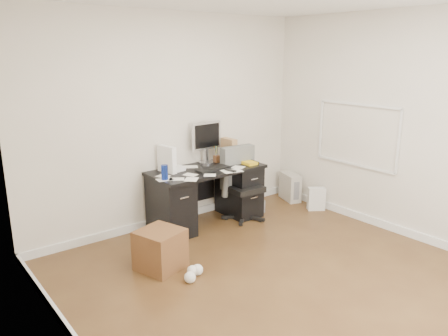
# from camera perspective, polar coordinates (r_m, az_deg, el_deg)

# --- Properties ---
(ground) EXTENTS (4.00, 4.00, 0.00)m
(ground) POSITION_cam_1_polar(r_m,az_deg,el_deg) (4.56, 7.21, -14.11)
(ground) COLOR #442A16
(ground) RESTS_ON ground
(room_shell) EXTENTS (4.02, 4.02, 2.71)m
(room_shell) POSITION_cam_1_polar(r_m,az_deg,el_deg) (4.07, 8.00, 7.06)
(room_shell) COLOR beige
(room_shell) RESTS_ON ground
(desk) EXTENTS (1.50, 0.70, 0.75)m
(desk) POSITION_cam_1_polar(r_m,az_deg,el_deg) (5.74, -2.26, -3.43)
(desk) COLOR black
(desk) RESTS_ON ground
(loose_papers) EXTENTS (1.10, 0.60, 0.00)m
(loose_papers) POSITION_cam_1_polar(r_m,az_deg,el_deg) (5.48, -3.67, -0.48)
(loose_papers) COLOR silver
(loose_papers) RESTS_ON desk
(lcd_monitor) EXTENTS (0.46, 0.27, 0.57)m
(lcd_monitor) POSITION_cam_1_polar(r_m,az_deg,el_deg) (5.84, -2.33, 3.37)
(lcd_monitor) COLOR #AFAFB4
(lcd_monitor) RESTS_ON desk
(keyboard) EXTENTS (0.47, 0.19, 0.03)m
(keyboard) POSITION_cam_1_polar(r_m,az_deg,el_deg) (5.56, -1.54, -0.10)
(keyboard) COLOR black
(keyboard) RESTS_ON desk
(computer_mouse) EXTENTS (0.08, 0.08, 0.06)m
(computer_mouse) POSITION_cam_1_polar(r_m,az_deg,el_deg) (5.82, 0.81, 0.78)
(computer_mouse) COLOR #AFAFB4
(computer_mouse) RESTS_ON desk
(travel_mug) EXTENTS (0.10, 0.10, 0.18)m
(travel_mug) POSITION_cam_1_polar(r_m,az_deg,el_deg) (5.16, -7.77, -0.57)
(travel_mug) COLOR #162E9B
(travel_mug) RESTS_ON desk
(white_binder) EXTENTS (0.18, 0.31, 0.33)m
(white_binder) POSITION_cam_1_polar(r_m,az_deg,el_deg) (5.46, -7.49, 1.15)
(white_binder) COLOR white
(white_binder) RESTS_ON desk
(magazine_file) EXTENTS (0.13, 0.25, 0.29)m
(magazine_file) POSITION_cam_1_polar(r_m,az_deg,el_deg) (6.08, 0.66, 2.50)
(magazine_file) COLOR #A5784F
(magazine_file) RESTS_ON desk
(pen_cup) EXTENTS (0.10, 0.10, 0.23)m
(pen_cup) POSITION_cam_1_polar(r_m,az_deg,el_deg) (5.92, -0.96, 1.82)
(pen_cup) COLOR #522A17
(pen_cup) RESTS_ON desk
(yellow_book) EXTENTS (0.17, 0.21, 0.04)m
(yellow_book) POSITION_cam_1_polar(r_m,az_deg,el_deg) (5.86, 3.30, 0.70)
(yellow_book) COLOR yellow
(yellow_book) RESTS_ON desk
(paper_remote) EXTENTS (0.29, 0.26, 0.02)m
(paper_remote) POSITION_cam_1_polar(r_m,az_deg,el_deg) (5.51, 1.04, -0.28)
(paper_remote) COLOR silver
(paper_remote) RESTS_ON desk
(office_chair) EXTENTS (0.59, 0.59, 0.98)m
(office_chair) POSITION_cam_1_polar(r_m,az_deg,el_deg) (5.85, 2.64, -2.13)
(office_chair) COLOR #525552
(office_chair) RESTS_ON ground
(pc_tower) EXTENTS (0.31, 0.45, 0.41)m
(pc_tower) POSITION_cam_1_polar(r_m,az_deg,el_deg) (6.77, 8.63, -2.43)
(pc_tower) COLOR #A8A297
(pc_tower) RESTS_ON ground
(shopping_bag) EXTENTS (0.30, 0.28, 0.33)m
(shopping_bag) POSITION_cam_1_polar(r_m,az_deg,el_deg) (6.42, 11.97, -3.96)
(shopping_bag) COLOR silver
(shopping_bag) RESTS_ON ground
(wicker_basket) EXTENTS (0.53, 0.53, 0.42)m
(wicker_basket) POSITION_cam_1_polar(r_m,az_deg,el_deg) (4.67, -8.32, -10.48)
(wicker_basket) COLOR #492916
(wicker_basket) RESTS_ON ground
(desk_printer) EXTENTS (0.33, 0.27, 0.19)m
(desk_printer) POSITION_cam_1_polar(r_m,az_deg,el_deg) (6.21, 3.53, -5.00)
(desk_printer) COLOR slate
(desk_printer) RESTS_ON ground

